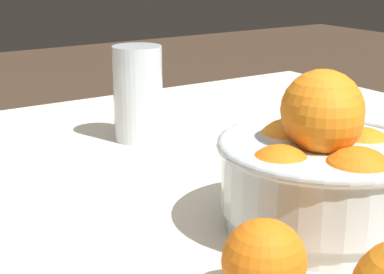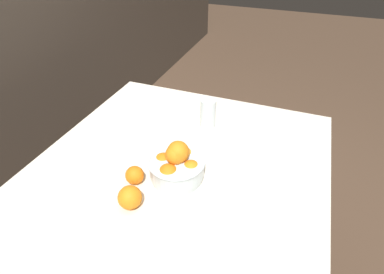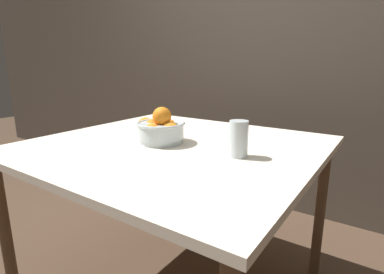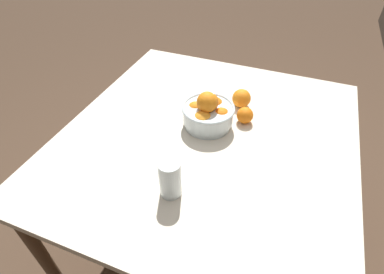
{
  "view_description": "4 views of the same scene",
  "coord_description": "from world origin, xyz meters",
  "views": [
    {
      "loc": [
        -0.49,
        0.42,
        1.04
      ],
      "look_at": [
        0.15,
        0.0,
        0.81
      ],
      "focal_mm": 60.0,
      "sensor_mm": 36.0,
      "label": 1
    },
    {
      "loc": [
        -0.81,
        -0.37,
        1.57
      ],
      "look_at": [
        0.14,
        -0.01,
        0.82
      ],
      "focal_mm": 28.0,
      "sensor_mm": 36.0,
      "label": 2
    },
    {
      "loc": [
        0.8,
        -1.03,
        1.11
      ],
      "look_at": [
        0.14,
        -0.06,
        0.82
      ],
      "focal_mm": 28.0,
      "sensor_mm": 36.0,
      "label": 3
    },
    {
      "loc": [
        0.88,
        0.27,
        1.57
      ],
      "look_at": [
        0.11,
        -0.03,
        0.83
      ],
      "focal_mm": 28.0,
      "sensor_mm": 36.0,
      "label": 4
    }
  ],
  "objects": [
    {
      "name": "dining_table",
      "position": [
        0.0,
        0.0,
        0.69
      ],
      "size": [
        1.22,
        1.15,
        0.76
      ],
      "color": "beige",
      "rests_on": "ground_plane"
    },
    {
      "name": "orange_loose_front",
      "position": [
        -0.13,
        0.12,
        0.8
      ],
      "size": [
        0.07,
        0.07,
        0.07
      ],
      "primitive_type": "sphere",
      "color": "orange",
      "rests_on": "dining_table"
    },
    {
      "name": "juice_glass",
      "position": [
        0.32,
        -0.02,
        0.83
      ],
      "size": [
        0.07,
        0.07,
        0.14
      ],
      "color": "#F4A314",
      "rests_on": "dining_table"
    },
    {
      "name": "fruit_bowl",
      "position": [
        -0.05,
        -0.02,
        0.83
      ],
      "size": [
        0.22,
        0.22,
        0.16
      ],
      "color": "silver",
      "rests_on": "dining_table"
    }
  ]
}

